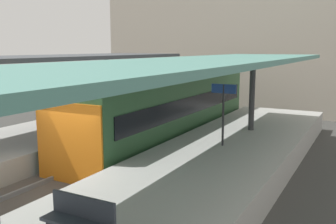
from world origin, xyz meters
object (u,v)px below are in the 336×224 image
commuter_train (167,108)px  platform_sign (224,101)px  passenger_mid_platform (73,109)px  platform_bench (79,220)px

commuter_train → platform_sign: (3.66, -2.58, 0.90)m
passenger_mid_platform → platform_bench: bearing=-47.4°
commuter_train → platform_bench: (3.83, -10.38, -0.26)m
platform_bench → passenger_mid_platform: size_ratio=0.83×
platform_bench → platform_sign: platform_sign is taller
platform_sign → passenger_mid_platform: platform_sign is taller
commuter_train → platform_bench: commuter_train is taller
platform_bench → platform_sign: (-0.18, 7.80, 1.16)m
platform_sign → platform_bench: bearing=-88.7°
platform_bench → commuter_train: bearing=110.3°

